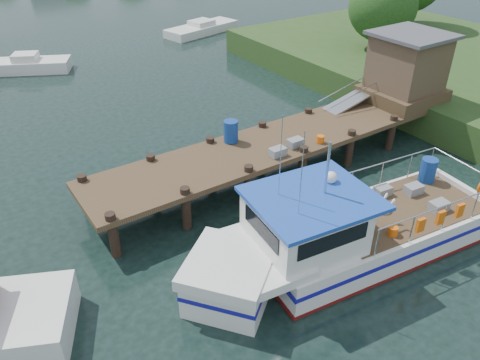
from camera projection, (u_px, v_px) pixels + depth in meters
ground_plane at (240, 184)px, 18.12m from camera, size 160.00×160.00×0.00m
dock at (365, 94)px, 20.03m from camera, size 16.60×3.00×4.78m
lobster_boat at (338, 236)px, 13.94m from camera, size 10.48×4.10×5.04m
moored_b at (27, 65)px, 29.06m from camera, size 5.35×3.86×1.13m
moored_c at (202, 28)px, 36.91m from camera, size 6.48×3.46×0.97m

